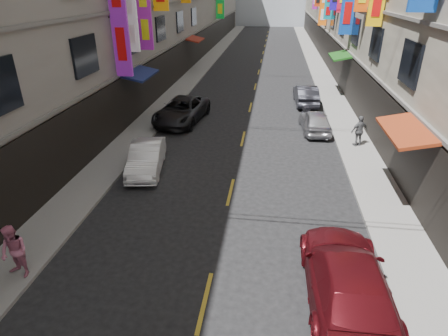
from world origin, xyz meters
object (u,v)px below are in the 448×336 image
(scooter_far_right, at_px, (306,115))
(car_right_near, at_px, (347,279))
(car_right_far, at_px, (306,95))
(car_left_far, at_px, (182,110))
(car_left_mid, at_px, (146,158))
(pedestrian_lfar, at_px, (14,252))
(car_right_mid, at_px, (315,121))
(pedestrian_rfar, at_px, (359,131))

(scooter_far_right, distance_m, car_right_near, 14.90)
(car_right_near, distance_m, car_right_far, 18.78)
(scooter_far_right, relative_size, car_left_far, 0.35)
(car_left_mid, height_order, pedestrian_lfar, pedestrian_lfar)
(scooter_far_right, bearing_deg, pedestrian_lfar, 48.01)
(pedestrian_lfar, bearing_deg, car_right_near, 18.90)
(scooter_far_right, bearing_deg, car_right_far, -103.87)
(car_right_mid, xyz_separation_m, pedestrian_lfar, (-9.40, -13.49, 0.31))
(car_left_mid, distance_m, pedestrian_rfar, 10.80)
(car_left_far, bearing_deg, pedestrian_lfar, -88.55)
(car_left_mid, relative_size, car_right_near, 0.75)
(car_left_mid, bearing_deg, scooter_far_right, 36.70)
(car_right_far, xyz_separation_m, pedestrian_lfar, (-9.22, -19.11, 0.26))
(car_left_far, relative_size, car_right_far, 1.25)
(car_left_far, relative_size, car_right_mid, 1.39)
(scooter_far_right, distance_m, car_left_far, 7.72)
(car_right_mid, distance_m, pedestrian_lfar, 16.44)
(car_right_mid, distance_m, pedestrian_rfar, 2.98)
(car_right_near, relative_size, pedestrian_lfar, 3.13)
(car_right_far, relative_size, pedestrian_rfar, 2.57)
(car_right_near, distance_m, pedestrian_lfar, 9.09)
(car_right_near, height_order, car_right_far, car_right_near)
(car_left_mid, height_order, car_right_mid, car_left_mid)
(pedestrian_lfar, bearing_deg, car_right_mid, 71.93)
(car_right_mid, relative_size, car_right_far, 0.90)
(car_left_mid, bearing_deg, pedestrian_rfar, 12.48)
(car_left_far, xyz_separation_m, car_right_mid, (8.00, -0.73, -0.09))
(scooter_far_right, distance_m, car_right_far, 3.89)
(car_left_mid, xyz_separation_m, car_right_near, (7.68, -6.95, 0.11))
(car_left_mid, bearing_deg, car_right_mid, 28.37)
(pedestrian_lfar, bearing_deg, pedestrian_rfar, 61.54)
(scooter_far_right, xyz_separation_m, car_right_far, (0.17, 3.87, 0.24))
(car_left_mid, xyz_separation_m, car_right_far, (7.82, 11.83, 0.04))
(scooter_far_right, bearing_deg, car_left_mid, 34.84)
(scooter_far_right, relative_size, car_left_mid, 0.46)
(car_right_far, bearing_deg, scooter_far_right, 84.27)
(car_right_far, bearing_deg, pedestrian_lfar, 61.09)
(pedestrian_rfar, bearing_deg, car_right_far, -99.14)
(scooter_far_right, xyz_separation_m, car_left_far, (-7.64, -1.01, 0.28))
(pedestrian_lfar, bearing_deg, car_left_far, 101.19)
(car_left_mid, distance_m, car_right_mid, 10.12)
(scooter_far_right, height_order, pedestrian_lfar, pedestrian_lfar)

